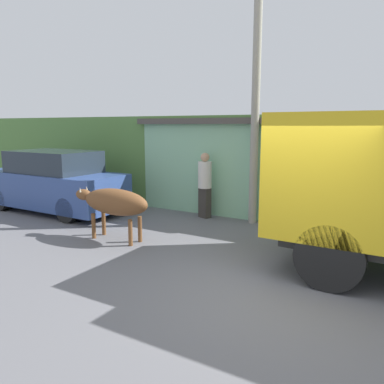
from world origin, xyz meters
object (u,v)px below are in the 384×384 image
(parked_suv, at_px, (53,183))
(pedestrian_on_hill, at_px, (205,182))
(utility_pole, at_px, (256,88))
(brown_cow, at_px, (114,202))

(parked_suv, bearing_deg, pedestrian_on_hill, 22.15)
(pedestrian_on_hill, xyz_separation_m, utility_pole, (1.33, 0.14, 2.43))
(brown_cow, relative_size, pedestrian_on_hill, 1.14)
(parked_suv, height_order, utility_pole, utility_pole)
(pedestrian_on_hill, bearing_deg, parked_suv, 40.61)
(brown_cow, xyz_separation_m, parked_suv, (-3.48, 1.23, 0.01))
(brown_cow, bearing_deg, parked_suv, 154.11)
(parked_suv, relative_size, pedestrian_on_hill, 2.57)
(utility_pole, bearing_deg, brown_cow, -125.21)
(brown_cow, relative_size, utility_pole, 0.31)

